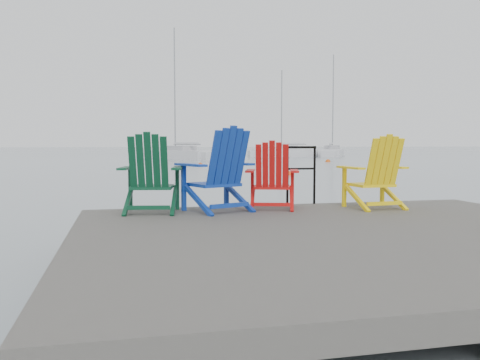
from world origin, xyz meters
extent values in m
plane|color=gray|center=(0.00, 0.00, 0.00)|extent=(400.00, 400.00, 0.00)
cube|color=#292724|center=(0.00, 0.00, 0.40)|extent=(6.00, 5.00, 0.20)
cylinder|color=black|center=(-2.70, 2.20, -0.30)|extent=(0.26, 0.26, 1.20)
cylinder|color=black|center=(0.00, 2.20, -0.30)|extent=(0.26, 0.26, 1.20)
cylinder|color=black|center=(2.70, 2.20, -0.30)|extent=(0.26, 0.26, 1.20)
cylinder|color=black|center=(0.03, 2.45, 0.95)|extent=(0.04, 0.04, 0.90)
cylinder|color=black|center=(0.47, 2.45, 0.95)|extent=(0.04, 0.04, 0.90)
cylinder|color=black|center=(0.25, 2.45, 1.38)|extent=(0.48, 0.04, 0.04)
cylinder|color=black|center=(0.25, 2.45, 1.05)|extent=(0.44, 0.03, 0.03)
cube|color=#0A3922|center=(-2.04, 2.10, 0.84)|extent=(0.64, 0.59, 0.04)
cube|color=#0A3922|center=(-2.33, 2.36, 0.79)|extent=(0.06, 0.06, 0.59)
cube|color=#0A3922|center=(-1.68, 2.24, 0.79)|extent=(0.06, 0.06, 0.59)
cube|color=#0A3922|center=(-2.39, 2.14, 1.10)|extent=(0.24, 0.65, 0.03)
cube|color=#0A3922|center=(-1.70, 2.02, 1.10)|extent=(0.24, 0.65, 0.03)
cube|color=#0A3922|center=(-2.10, 1.77, 1.19)|extent=(0.56, 0.36, 0.72)
cube|color=#0E3197|center=(-1.19, 2.04, 0.87)|extent=(0.75, 0.72, 0.04)
cube|color=#0E3197|center=(-1.60, 2.11, 0.82)|extent=(0.07, 0.07, 0.63)
cube|color=#0E3197|center=(-0.94, 2.37, 0.82)|extent=(0.07, 0.07, 0.63)
cube|color=#0E3197|center=(-1.54, 1.88, 1.15)|extent=(0.38, 0.69, 0.03)
cube|color=#0E3197|center=(-0.83, 2.16, 1.15)|extent=(0.38, 0.69, 0.03)
cube|color=#0E3197|center=(-1.06, 1.70, 1.24)|extent=(0.62, 0.47, 0.77)
cube|color=#BB0F0D|center=(-0.32, 2.10, 0.81)|extent=(0.61, 0.57, 0.04)
cube|color=#BB0F0D|center=(-0.55, 2.37, 0.76)|extent=(0.06, 0.06, 0.53)
cube|color=#BB0F0D|center=(0.02, 2.19, 0.76)|extent=(0.06, 0.06, 0.53)
cube|color=#BB0F0D|center=(-0.63, 2.18, 1.04)|extent=(0.28, 0.58, 0.03)
cube|color=#BB0F0D|center=(-0.02, 1.99, 1.04)|extent=(0.28, 0.58, 0.03)
cube|color=#BB0F0D|center=(-0.41, 1.81, 1.12)|extent=(0.51, 0.37, 0.65)
cube|color=yellow|center=(1.11, 1.84, 0.83)|extent=(0.58, 0.52, 0.04)
cube|color=yellow|center=(0.77, 2.02, 0.79)|extent=(0.05, 0.05, 0.58)
cube|color=yellow|center=(1.42, 2.06, 0.79)|extent=(0.05, 0.05, 0.58)
cube|color=yellow|center=(0.76, 1.79, 1.09)|extent=(0.17, 0.63, 0.03)
cube|color=yellow|center=(1.46, 1.84, 1.09)|extent=(0.17, 0.63, 0.03)
cube|color=yellow|center=(1.13, 1.51, 1.18)|extent=(0.52, 0.30, 0.70)
cube|color=silver|center=(2.64, 42.29, 0.25)|extent=(6.45, 9.00, 1.10)
cube|color=#9E9EA3|center=(2.86, 41.90, 0.95)|extent=(2.75, 3.16, 0.55)
cylinder|color=gray|center=(2.42, 42.68, 6.43)|extent=(0.12, 0.12, 11.26)
cube|color=silver|center=(20.41, 47.91, 0.25)|extent=(5.88, 8.40, 1.10)
cube|color=#9E9EA3|center=(20.21, 47.54, 0.95)|extent=(2.53, 2.93, 0.55)
cylinder|color=gray|center=(20.61, 48.28, 6.03)|extent=(0.12, 0.12, 10.46)
cube|color=silver|center=(14.42, 46.66, 0.25)|extent=(6.71, 1.91, 1.10)
cube|color=#9E9EA3|center=(14.75, 46.67, 0.95)|extent=(2.03, 1.27, 0.55)
cylinder|color=gray|center=(14.08, 46.65, 4.97)|extent=(0.12, 0.12, 8.33)
sphere|color=#ED380D|center=(4.94, 17.07, 0.00)|extent=(0.41, 0.41, 0.41)
sphere|color=#C1400B|center=(2.61, 28.39, 0.00)|extent=(0.33, 0.33, 0.33)
sphere|color=#DD4F0D|center=(13.32, 32.30, 0.00)|extent=(0.40, 0.40, 0.40)
sphere|color=#F1390E|center=(6.97, 29.51, 0.00)|extent=(0.36, 0.36, 0.36)
camera|label=1|loc=(-2.44, -4.94, 1.44)|focal=38.00mm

